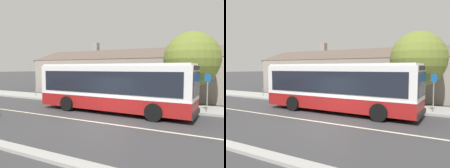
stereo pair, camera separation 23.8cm
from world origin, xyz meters
TOP-DOWN VIEW (x-y plane):
  - ground_plane at (0.00, 0.00)m, footprint 300.00×300.00m
  - sidewalk_far at (0.00, 6.00)m, footprint 60.00×3.00m
  - curb_near at (0.00, -4.75)m, footprint 60.00×0.50m
  - lane_divider_stripe at (0.00, 0.00)m, footprint 60.00×0.16m
  - community_building at (-2.14, 13.25)m, footprint 25.62×8.19m
  - transit_bus at (-0.60, 2.90)m, footprint 10.55×2.91m
  - bench_by_building at (-7.60, 5.98)m, footprint 1.76×0.51m
  - bench_down_street at (-2.98, 5.59)m, footprint 1.66×0.51m
  - street_tree_primary at (3.69, 7.06)m, footprint 4.01×4.01m
  - bus_stop_sign at (4.98, 4.99)m, footprint 0.36×0.07m
  - bike_rack at (-10.26, 5.67)m, footprint 1.16×0.06m

SIDE VIEW (x-z plane):
  - ground_plane at x=0.00m, z-range 0.00..0.00m
  - lane_divider_stripe at x=0.00m, z-range 0.00..0.01m
  - curb_near at x=0.00m, z-range 0.00..0.12m
  - sidewalk_far at x=0.00m, z-range 0.00..0.15m
  - bench_down_street at x=-2.98m, z-range 0.10..1.04m
  - bench_by_building at x=-7.60m, z-range 0.10..1.04m
  - bike_rack at x=-10.26m, z-range 0.29..1.07m
  - bus_stop_sign at x=4.98m, z-range 0.44..2.84m
  - transit_bus at x=-0.60m, z-range 0.12..3.30m
  - community_building at x=-2.14m, z-range -1.06..5.04m
  - street_tree_primary at x=3.69m, z-range 0.76..6.33m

